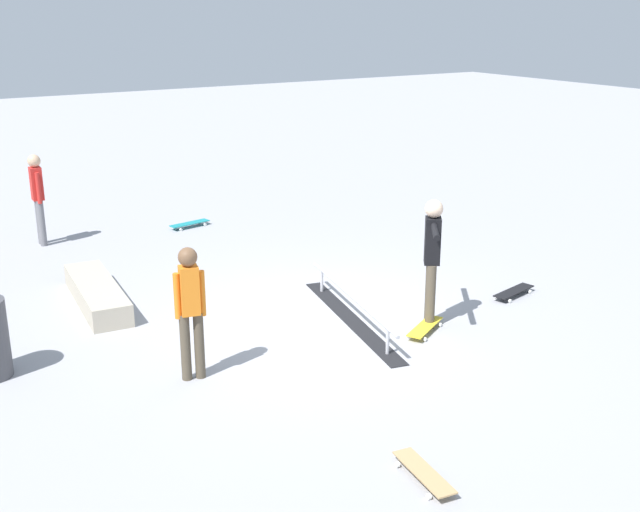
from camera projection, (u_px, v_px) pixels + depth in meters
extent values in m
plane|color=#9E9EA3|center=(323.00, 324.00, 10.54)|extent=(60.00, 60.00, 0.00)
cube|color=black|center=(351.00, 320.00, 10.66)|extent=(3.07, 0.87, 0.01)
cylinder|color=#B7B7BC|center=(388.00, 341.00, 9.56)|extent=(0.04, 0.04, 0.35)
cylinder|color=#B7B7BC|center=(322.00, 281.00, 11.66)|extent=(0.04, 0.04, 0.35)
cylinder|color=#B7B7BC|center=(352.00, 296.00, 10.56)|extent=(2.87, 0.65, 0.05)
cube|color=#B2A893|center=(97.00, 294.00, 11.18)|extent=(2.20, 0.73, 0.32)
cylinder|color=brown|center=(431.00, 297.00, 10.29)|extent=(0.18, 0.18, 0.87)
cylinder|color=brown|center=(430.00, 292.00, 10.45)|extent=(0.18, 0.18, 0.87)
cube|color=black|center=(433.00, 241.00, 10.14)|extent=(0.30, 0.29, 0.62)
sphere|color=beige|center=(434.00, 209.00, 10.01)|extent=(0.24, 0.24, 0.24)
cylinder|color=black|center=(435.00, 232.00, 9.69)|extent=(0.51, 0.41, 0.08)
cylinder|color=black|center=(432.00, 215.00, 10.46)|extent=(0.51, 0.41, 0.08)
cube|color=yellow|center=(425.00, 327.00, 10.25)|extent=(0.57, 0.80, 0.02)
cylinder|color=white|center=(424.00, 322.00, 10.54)|extent=(0.05, 0.06, 0.05)
cylinder|color=white|center=(440.00, 325.00, 10.44)|extent=(0.05, 0.06, 0.05)
cylinder|color=white|center=(408.00, 336.00, 10.09)|extent=(0.05, 0.06, 0.05)
cylinder|color=white|center=(425.00, 339.00, 9.98)|extent=(0.05, 0.06, 0.05)
cylinder|color=slate|center=(40.00, 221.00, 13.97)|extent=(0.12, 0.12, 0.82)
cylinder|color=slate|center=(42.00, 223.00, 13.84)|extent=(0.12, 0.12, 0.82)
cube|color=red|center=(36.00, 184.00, 13.69)|extent=(0.22, 0.19, 0.58)
sphere|color=tan|center=(34.00, 161.00, 13.57)|extent=(0.22, 0.22, 0.22)
cylinder|color=red|center=(35.00, 185.00, 13.82)|extent=(0.08, 0.08, 0.55)
cylinder|color=red|center=(38.00, 188.00, 13.59)|extent=(0.08, 0.08, 0.55)
cylinder|color=brown|center=(186.00, 347.00, 8.87)|extent=(0.14, 0.14, 0.79)
cylinder|color=brown|center=(199.00, 345.00, 8.92)|extent=(0.14, 0.14, 0.79)
cube|color=orange|center=(189.00, 290.00, 8.69)|extent=(0.22, 0.24, 0.56)
sphere|color=brown|center=(188.00, 257.00, 8.57)|extent=(0.21, 0.21, 0.21)
cylinder|color=orange|center=(177.00, 296.00, 8.66)|extent=(0.09, 0.09, 0.53)
cylinder|color=orange|center=(202.00, 293.00, 8.74)|extent=(0.09, 0.09, 0.53)
cube|color=teal|center=(190.00, 223.00, 15.08)|extent=(0.34, 0.82, 0.02)
cylinder|color=white|center=(198.00, 222.00, 15.35)|extent=(0.04, 0.06, 0.05)
cylinder|color=white|center=(205.00, 225.00, 15.19)|extent=(0.04, 0.06, 0.05)
cylinder|color=white|center=(174.00, 227.00, 15.00)|extent=(0.04, 0.06, 0.05)
cylinder|color=white|center=(181.00, 230.00, 14.84)|extent=(0.04, 0.06, 0.05)
cube|color=black|center=(514.00, 291.00, 11.52)|extent=(0.37, 0.82, 0.02)
cylinder|color=white|center=(517.00, 288.00, 11.79)|extent=(0.04, 0.06, 0.05)
cylinder|color=white|center=(530.00, 292.00, 11.64)|extent=(0.04, 0.06, 0.05)
cylinder|color=white|center=(496.00, 297.00, 11.43)|extent=(0.04, 0.06, 0.05)
cylinder|color=white|center=(510.00, 301.00, 11.27)|extent=(0.04, 0.06, 0.05)
cube|color=tan|center=(424.00, 472.00, 7.06)|extent=(0.82, 0.30, 0.02)
cylinder|color=white|center=(397.00, 465.00, 7.27)|extent=(0.06, 0.04, 0.05)
cylinder|color=white|center=(419.00, 459.00, 7.36)|extent=(0.06, 0.04, 0.05)
cylinder|color=white|center=(429.00, 496.00, 6.80)|extent=(0.06, 0.04, 0.05)
cylinder|color=white|center=(451.00, 490.00, 6.89)|extent=(0.06, 0.04, 0.05)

